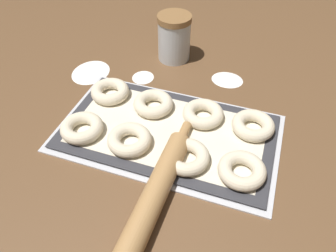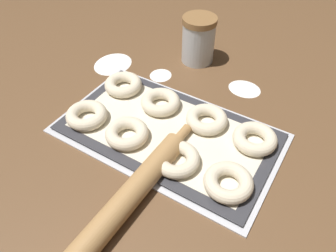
{
  "view_description": "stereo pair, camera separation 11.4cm",
  "coord_description": "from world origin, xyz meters",
  "px_view_note": "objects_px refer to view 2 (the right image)",
  "views": [
    {
      "loc": [
        0.18,
        -0.48,
        0.54
      ],
      "look_at": [
        0.01,
        0.01,
        0.03
      ],
      "focal_mm": 35.0,
      "sensor_mm": 36.0,
      "label": 1
    },
    {
      "loc": [
        0.29,
        -0.43,
        0.54
      ],
      "look_at": [
        0.01,
        0.01,
        0.03
      ],
      "focal_mm": 35.0,
      "sensor_mm": 36.0,
      "label": 2
    }
  ],
  "objects_px": {
    "baking_tray": "(168,133)",
    "bagel_back_far_right": "(255,139)",
    "bagel_back_far_left": "(123,85)",
    "rolling_pin": "(126,201)",
    "bagel_back_mid_right": "(207,119)",
    "bagel_front_mid_right": "(177,159)",
    "bagel_front_far_left": "(87,115)",
    "bagel_back_mid_left": "(161,102)",
    "flour_canister": "(198,40)",
    "bagel_front_far_right": "(228,182)",
    "bagel_front_mid_left": "(127,133)"
  },
  "relations": [
    {
      "from": "flour_canister",
      "to": "bagel_front_far_right",
      "type": "bearing_deg",
      "value": -54.66
    },
    {
      "from": "bagel_back_far_right",
      "to": "bagel_front_far_left",
      "type": "bearing_deg",
      "value": -159.57
    },
    {
      "from": "bagel_back_far_left",
      "to": "bagel_back_mid_left",
      "type": "bearing_deg",
      "value": -4.03
    },
    {
      "from": "bagel_back_mid_right",
      "to": "bagel_back_far_left",
      "type": "bearing_deg",
      "value": 179.02
    },
    {
      "from": "bagel_front_mid_right",
      "to": "bagel_back_far_right",
      "type": "relative_size",
      "value": 1.0
    },
    {
      "from": "bagel_front_mid_left",
      "to": "bagel_front_far_right",
      "type": "relative_size",
      "value": 1.0
    },
    {
      "from": "bagel_front_far_left",
      "to": "bagel_back_mid_left",
      "type": "xyz_separation_m",
      "value": [
        0.12,
        0.13,
        0.0
      ]
    },
    {
      "from": "bagel_back_mid_right",
      "to": "bagel_front_far_left",
      "type": "bearing_deg",
      "value": -151.15
    },
    {
      "from": "baking_tray",
      "to": "bagel_back_far_right",
      "type": "relative_size",
      "value": 5.18
    },
    {
      "from": "bagel_back_far_right",
      "to": "bagel_back_far_left",
      "type": "bearing_deg",
      "value": 179.3
    },
    {
      "from": "bagel_front_mid_right",
      "to": "rolling_pin",
      "type": "xyz_separation_m",
      "value": [
        -0.03,
        -0.13,
        -0.0
      ]
    },
    {
      "from": "baking_tray",
      "to": "bagel_back_mid_left",
      "type": "relative_size",
      "value": 5.18
    },
    {
      "from": "bagel_front_far_left",
      "to": "bagel_back_mid_left",
      "type": "distance_m",
      "value": 0.18
    },
    {
      "from": "rolling_pin",
      "to": "bagel_back_mid_right",
      "type": "bearing_deg",
      "value": 83.98
    },
    {
      "from": "bagel_front_mid_left",
      "to": "bagel_back_mid_right",
      "type": "bearing_deg",
      "value": 45.92
    },
    {
      "from": "bagel_front_far_right",
      "to": "bagel_back_mid_left",
      "type": "relative_size",
      "value": 1.0
    },
    {
      "from": "bagel_front_far_left",
      "to": "flour_canister",
      "type": "relative_size",
      "value": 0.72
    },
    {
      "from": "bagel_front_mid_left",
      "to": "rolling_pin",
      "type": "bearing_deg",
      "value": -54.12
    },
    {
      "from": "bagel_front_mid_right",
      "to": "bagel_front_far_right",
      "type": "xyz_separation_m",
      "value": [
        0.11,
        0.0,
        0.0
      ]
    },
    {
      "from": "rolling_pin",
      "to": "bagel_front_far_left",
      "type": "bearing_deg",
      "value": 147.64
    },
    {
      "from": "bagel_back_far_left",
      "to": "bagel_front_far_right",
      "type": "bearing_deg",
      "value": -21.33
    },
    {
      "from": "bagel_front_far_right",
      "to": "baking_tray",
      "type": "bearing_deg",
      "value": 158.59
    },
    {
      "from": "bagel_front_far_right",
      "to": "bagel_back_far_right",
      "type": "bearing_deg",
      "value": 89.43
    },
    {
      "from": "bagel_front_mid_right",
      "to": "bagel_back_mid_left",
      "type": "relative_size",
      "value": 1.0
    },
    {
      "from": "bagel_front_mid_right",
      "to": "flour_canister",
      "type": "distance_m",
      "value": 0.41
    },
    {
      "from": "rolling_pin",
      "to": "bagel_front_mid_left",
      "type": "bearing_deg",
      "value": 125.88
    },
    {
      "from": "bagel_front_far_left",
      "to": "flour_canister",
      "type": "distance_m",
      "value": 0.39
    },
    {
      "from": "bagel_back_mid_left",
      "to": "rolling_pin",
      "type": "bearing_deg",
      "value": -70.49
    },
    {
      "from": "bagel_front_far_right",
      "to": "bagel_front_mid_left",
      "type": "bearing_deg",
      "value": 179.31
    },
    {
      "from": "bagel_back_mid_right",
      "to": "bagel_front_mid_left",
      "type": "bearing_deg",
      "value": -134.08
    },
    {
      "from": "baking_tray",
      "to": "bagel_back_mid_left",
      "type": "xyz_separation_m",
      "value": [
        -0.06,
        0.06,
        0.02
      ]
    },
    {
      "from": "baking_tray",
      "to": "rolling_pin",
      "type": "xyz_separation_m",
      "value": [
        0.04,
        -0.2,
        0.02
      ]
    },
    {
      "from": "bagel_back_mid_left",
      "to": "flour_canister",
      "type": "bearing_deg",
      "value": 96.78
    },
    {
      "from": "bagel_front_mid_right",
      "to": "bagel_back_mid_right",
      "type": "relative_size",
      "value": 1.0
    },
    {
      "from": "bagel_back_far_left",
      "to": "rolling_pin",
      "type": "xyz_separation_m",
      "value": [
        0.21,
        -0.27,
        -0.0
      ]
    },
    {
      "from": "flour_canister",
      "to": "baking_tray",
      "type": "bearing_deg",
      "value": -73.97
    },
    {
      "from": "baking_tray",
      "to": "bagel_back_far_left",
      "type": "distance_m",
      "value": 0.19
    },
    {
      "from": "baking_tray",
      "to": "flour_canister",
      "type": "height_order",
      "value": "flour_canister"
    },
    {
      "from": "baking_tray",
      "to": "bagel_back_mid_left",
      "type": "height_order",
      "value": "bagel_back_mid_left"
    },
    {
      "from": "bagel_front_mid_left",
      "to": "bagel_back_far_left",
      "type": "xyz_separation_m",
      "value": [
        -0.11,
        0.14,
        0.0
      ]
    },
    {
      "from": "baking_tray",
      "to": "flour_canister",
      "type": "distance_m",
      "value": 0.32
    },
    {
      "from": "bagel_front_far_right",
      "to": "bagel_back_mid_left",
      "type": "xyz_separation_m",
      "value": [
        -0.24,
        0.13,
        0.0
      ]
    },
    {
      "from": "baking_tray",
      "to": "bagel_back_far_left",
      "type": "height_order",
      "value": "bagel_back_far_left"
    },
    {
      "from": "baking_tray",
      "to": "bagel_front_far_right",
      "type": "height_order",
      "value": "bagel_front_far_right"
    },
    {
      "from": "bagel_front_far_left",
      "to": "bagel_back_mid_right",
      "type": "height_order",
      "value": "same"
    },
    {
      "from": "bagel_back_far_right",
      "to": "rolling_pin",
      "type": "bearing_deg",
      "value": -118.15
    },
    {
      "from": "flour_canister",
      "to": "bagel_front_mid_right",
      "type": "bearing_deg",
      "value": -67.97
    },
    {
      "from": "baking_tray",
      "to": "rolling_pin",
      "type": "relative_size",
      "value": 1.11
    },
    {
      "from": "bagel_front_mid_left",
      "to": "bagel_back_mid_right",
      "type": "relative_size",
      "value": 1.0
    },
    {
      "from": "bagel_front_far_left",
      "to": "bagel_back_far_right",
      "type": "height_order",
      "value": "same"
    }
  ]
}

